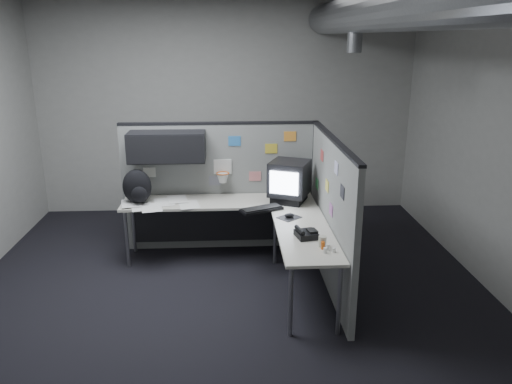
{
  "coord_description": "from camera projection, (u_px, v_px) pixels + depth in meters",
  "views": [
    {
      "loc": [
        0.03,
        -4.72,
        2.61
      ],
      "look_at": [
        0.31,
        0.35,
        1.03
      ],
      "focal_mm": 35.0,
      "sensor_mm": 36.0,
      "label": 1
    }
  ],
  "objects": [
    {
      "name": "partition_back",
      "position": [
        206.0,
        174.0,
        6.14
      ],
      "size": [
        2.44,
        0.42,
        1.63
      ],
      "color": "gray",
      "rests_on": "ground"
    },
    {
      "name": "keyboard",
      "position": [
        262.0,
        209.0,
        5.64
      ],
      "size": [
        0.51,
        0.35,
        0.04
      ],
      "rotation": [
        0.0,
        0.0,
        -0.37
      ],
      "color": "black",
      "rests_on": "desk"
    },
    {
      "name": "cup",
      "position": [
        322.0,
        241.0,
        4.67
      ],
      "size": [
        0.08,
        0.08,
        0.1
      ],
      "primitive_type": "cylinder",
      "rotation": [
        0.0,
        0.0,
        0.14
      ],
      "color": "#BBB9A5",
      "rests_on": "desk"
    },
    {
      "name": "papers",
      "position": [
        159.0,
        204.0,
        5.85
      ],
      "size": [
        0.96,
        0.67,
        0.02
      ],
      "rotation": [
        0.0,
        0.0,
        0.21
      ],
      "color": "white",
      "rests_on": "desk"
    },
    {
      "name": "backpack",
      "position": [
        137.0,
        187.0,
        5.83
      ],
      "size": [
        0.34,
        0.31,
        0.41
      ],
      "rotation": [
        0.0,
        0.0,
        -0.02
      ],
      "color": "black",
      "rests_on": "desk"
    },
    {
      "name": "room",
      "position": [
        284.0,
        94.0,
        4.69
      ],
      "size": [
        5.62,
        5.62,
        3.22
      ],
      "color": "black",
      "rests_on": "ground"
    },
    {
      "name": "desk",
      "position": [
        240.0,
        218.0,
        5.77
      ],
      "size": [
        2.31,
        2.11,
        0.73
      ],
      "color": "beige",
      "rests_on": "ground"
    },
    {
      "name": "monitor",
      "position": [
        289.0,
        181.0,
        5.9
      ],
      "size": [
        0.56,
        0.56,
        0.49
      ],
      "rotation": [
        0.0,
        0.0,
        0.38
      ],
      "color": "black",
      "rests_on": "desk"
    },
    {
      "name": "phone",
      "position": [
        306.0,
        234.0,
        4.89
      ],
      "size": [
        0.23,
        0.25,
        0.1
      ],
      "rotation": [
        0.0,
        0.0,
        0.05
      ],
      "color": "black",
      "rests_on": "desk"
    },
    {
      "name": "mouse",
      "position": [
        289.0,
        216.0,
        5.42
      ],
      "size": [
        0.29,
        0.28,
        0.05
      ],
      "rotation": [
        0.0,
        0.0,
        -0.11
      ],
      "color": "black",
      "rests_on": "desk"
    },
    {
      "name": "partition_right",
      "position": [
        331.0,
        213.0,
        5.3
      ],
      "size": [
        0.07,
        2.23,
        1.63
      ],
      "color": "gray",
      "rests_on": "ground"
    },
    {
      "name": "bottles",
      "position": [
        327.0,
        248.0,
        4.58
      ],
      "size": [
        0.13,
        0.14,
        0.07
      ],
      "rotation": [
        0.0,
        0.0,
        0.37
      ],
      "color": "silver",
      "rests_on": "desk"
    }
  ]
}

